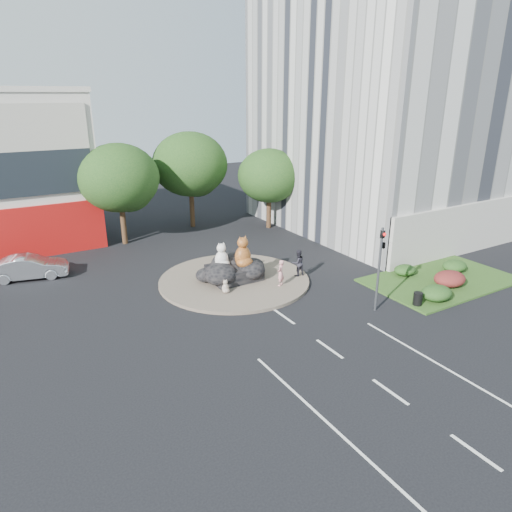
{
  "coord_description": "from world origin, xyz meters",
  "views": [
    {
      "loc": [
        -13.12,
        -15.05,
        11.84
      ],
      "look_at": [
        0.99,
        8.8,
        2.0
      ],
      "focal_mm": 32.0,
      "sensor_mm": 36.0,
      "label": 1
    }
  ],
  "objects_px": {
    "pedestrian_dark": "(298,263)",
    "pedestrian_pink": "(281,273)",
    "litter_bin": "(418,299)",
    "kitten_calico": "(225,286)",
    "cat_white": "(222,255)",
    "cat_tabby": "(243,251)",
    "kitten_white": "(255,272)",
    "parked_car": "(29,267)"
  },
  "relations": [
    {
      "from": "cat_white",
      "to": "parked_car",
      "type": "height_order",
      "value": "cat_white"
    },
    {
      "from": "kitten_white",
      "to": "litter_bin",
      "type": "xyz_separation_m",
      "value": [
        6.17,
        -8.36,
        -0.11
      ]
    },
    {
      "from": "kitten_white",
      "to": "pedestrian_dark",
      "type": "relative_size",
      "value": 0.46
    },
    {
      "from": "cat_white",
      "to": "kitten_calico",
      "type": "xyz_separation_m",
      "value": [
        -0.67,
        -1.8,
        -1.34
      ]
    },
    {
      "from": "cat_tabby",
      "to": "kitten_white",
      "type": "xyz_separation_m",
      "value": [
        0.85,
        -0.18,
        -1.54
      ]
    },
    {
      "from": "cat_tabby",
      "to": "cat_white",
      "type": "bearing_deg",
      "value": 156.71
    },
    {
      "from": "kitten_white",
      "to": "pedestrian_pink",
      "type": "height_order",
      "value": "pedestrian_pink"
    },
    {
      "from": "cat_white",
      "to": "kitten_white",
      "type": "xyz_separation_m",
      "value": [
        2.18,
        -0.63,
        -1.37
      ]
    },
    {
      "from": "kitten_calico",
      "to": "cat_white",
      "type": "bearing_deg",
      "value": 80.17
    },
    {
      "from": "cat_white",
      "to": "parked_car",
      "type": "bearing_deg",
      "value": 143.13
    },
    {
      "from": "cat_white",
      "to": "kitten_calico",
      "type": "distance_m",
      "value": 2.34
    },
    {
      "from": "pedestrian_pink",
      "to": "litter_bin",
      "type": "distance_m",
      "value": 8.42
    },
    {
      "from": "kitten_white",
      "to": "parked_car",
      "type": "distance_m",
      "value": 15.32
    },
    {
      "from": "kitten_calico",
      "to": "kitten_white",
      "type": "height_order",
      "value": "kitten_calico"
    },
    {
      "from": "cat_tabby",
      "to": "parked_car",
      "type": "bearing_deg",
      "value": 142.45
    },
    {
      "from": "cat_tabby",
      "to": "pedestrian_pink",
      "type": "xyz_separation_m",
      "value": [
        1.57,
        -2.14,
        -1.1
      ]
    },
    {
      "from": "pedestrian_dark",
      "to": "pedestrian_pink",
      "type": "bearing_deg",
      "value": 24.55
    },
    {
      "from": "cat_tabby",
      "to": "pedestrian_dark",
      "type": "bearing_deg",
      "value": -25.04
    },
    {
      "from": "kitten_calico",
      "to": "parked_car",
      "type": "distance_m",
      "value": 13.75
    },
    {
      "from": "kitten_calico",
      "to": "pedestrian_dark",
      "type": "distance_m",
      "value": 5.54
    },
    {
      "from": "pedestrian_dark",
      "to": "cat_white",
      "type": "bearing_deg",
      "value": -18.35
    },
    {
      "from": "kitten_white",
      "to": "litter_bin",
      "type": "relative_size",
      "value": 1.08
    },
    {
      "from": "cat_tabby",
      "to": "litter_bin",
      "type": "height_order",
      "value": "cat_tabby"
    },
    {
      "from": "cat_tabby",
      "to": "pedestrian_pink",
      "type": "height_order",
      "value": "cat_tabby"
    },
    {
      "from": "pedestrian_pink",
      "to": "parked_car",
      "type": "relative_size",
      "value": 0.35
    },
    {
      "from": "cat_tabby",
      "to": "kitten_calico",
      "type": "height_order",
      "value": "cat_tabby"
    },
    {
      "from": "litter_bin",
      "to": "cat_tabby",
      "type": "bearing_deg",
      "value": 129.46
    },
    {
      "from": "cat_white",
      "to": "cat_tabby",
      "type": "height_order",
      "value": "cat_tabby"
    },
    {
      "from": "pedestrian_pink",
      "to": "parked_car",
      "type": "height_order",
      "value": "pedestrian_pink"
    },
    {
      "from": "kitten_calico",
      "to": "litter_bin",
      "type": "xyz_separation_m",
      "value": [
        9.02,
        -7.19,
        -0.13
      ]
    },
    {
      "from": "cat_white",
      "to": "litter_bin",
      "type": "relative_size",
      "value": 2.28
    },
    {
      "from": "kitten_white",
      "to": "pedestrian_pink",
      "type": "distance_m",
      "value": 2.14
    },
    {
      "from": "kitten_calico",
      "to": "litter_bin",
      "type": "relative_size",
      "value": 1.14
    },
    {
      "from": "pedestrian_pink",
      "to": "cat_white",
      "type": "bearing_deg",
      "value": -77.17
    },
    {
      "from": "kitten_white",
      "to": "parked_car",
      "type": "bearing_deg",
      "value": 123.54
    },
    {
      "from": "parked_car",
      "to": "pedestrian_pink",
      "type": "bearing_deg",
      "value": -113.06
    },
    {
      "from": "kitten_calico",
      "to": "pedestrian_dark",
      "type": "height_order",
      "value": "pedestrian_dark"
    },
    {
      "from": "cat_white",
      "to": "pedestrian_pink",
      "type": "bearing_deg",
      "value": -44.13
    },
    {
      "from": "kitten_calico",
      "to": "litter_bin",
      "type": "distance_m",
      "value": 11.53
    },
    {
      "from": "pedestrian_pink",
      "to": "litter_bin",
      "type": "height_order",
      "value": "pedestrian_pink"
    },
    {
      "from": "cat_white",
      "to": "cat_tabby",
      "type": "relative_size",
      "value": 0.84
    },
    {
      "from": "cat_white",
      "to": "pedestrian_pink",
      "type": "relative_size",
      "value": 1.03
    }
  ]
}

